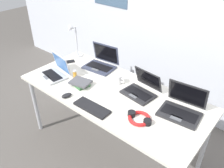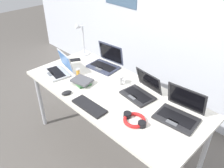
{
  "view_description": "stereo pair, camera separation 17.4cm",
  "coord_description": "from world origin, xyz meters",
  "px_view_note": "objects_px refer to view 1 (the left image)",
  "views": [
    {
      "loc": [
        1.14,
        -1.35,
        1.97
      ],
      "look_at": [
        0.0,
        0.0,
        0.82
      ],
      "focal_mm": 36.95,
      "sensor_mm": 36.0,
      "label": 1
    },
    {
      "loc": [
        1.26,
        -1.23,
        1.97
      ],
      "look_at": [
        0.0,
        0.0,
        0.82
      ],
      "focal_mm": 36.95,
      "sensor_mm": 36.0,
      "label": 2
    }
  ],
  "objects_px": {
    "pill_bottle": "(75,73)",
    "cell_phone": "(69,62)",
    "computer_mouse": "(67,95)",
    "coffee_mug": "(118,79)",
    "headphones": "(139,118)",
    "laptop_front_left": "(55,72)",
    "desk_lamp": "(74,41)",
    "laptop_back_right": "(182,108)",
    "laptop_near_lamp": "(101,63)",
    "external_keyboard": "(92,108)",
    "book_stack": "(81,83)",
    "laptop_near_mouse": "(141,89)"
  },
  "relations": [
    {
      "from": "external_keyboard",
      "to": "computer_mouse",
      "type": "height_order",
      "value": "computer_mouse"
    },
    {
      "from": "cell_phone",
      "to": "pill_bottle",
      "type": "distance_m",
      "value": 0.35
    },
    {
      "from": "desk_lamp",
      "to": "headphones",
      "type": "xyz_separation_m",
      "value": [
        1.22,
        -0.44,
        -0.18
      ]
    },
    {
      "from": "laptop_near_lamp",
      "to": "cell_phone",
      "type": "bearing_deg",
      "value": -156.19
    },
    {
      "from": "external_keyboard",
      "to": "laptop_near_mouse",
      "type": "bearing_deg",
      "value": 65.89
    },
    {
      "from": "laptop_near_lamp",
      "to": "cell_phone",
      "type": "distance_m",
      "value": 0.4
    },
    {
      "from": "cell_phone",
      "to": "book_stack",
      "type": "distance_m",
      "value": 0.52
    },
    {
      "from": "laptop_near_mouse",
      "to": "cell_phone",
      "type": "relative_size",
      "value": 2.32
    },
    {
      "from": "laptop_back_right",
      "to": "cell_phone",
      "type": "relative_size",
      "value": 2.57
    },
    {
      "from": "desk_lamp",
      "to": "cell_phone",
      "type": "height_order",
      "value": "desk_lamp"
    },
    {
      "from": "pill_bottle",
      "to": "coffee_mug",
      "type": "relative_size",
      "value": 0.7
    },
    {
      "from": "computer_mouse",
      "to": "coffee_mug",
      "type": "distance_m",
      "value": 0.52
    },
    {
      "from": "cell_phone",
      "to": "coffee_mug",
      "type": "height_order",
      "value": "coffee_mug"
    },
    {
      "from": "desk_lamp",
      "to": "cell_phone",
      "type": "distance_m",
      "value": 0.25
    },
    {
      "from": "external_keyboard",
      "to": "cell_phone",
      "type": "distance_m",
      "value": 0.9
    },
    {
      "from": "pill_bottle",
      "to": "book_stack",
      "type": "distance_m",
      "value": 0.18
    },
    {
      "from": "desk_lamp",
      "to": "external_keyboard",
      "type": "height_order",
      "value": "desk_lamp"
    },
    {
      "from": "external_keyboard",
      "to": "cell_phone",
      "type": "bearing_deg",
      "value": 150.25
    },
    {
      "from": "pill_bottle",
      "to": "laptop_front_left",
      "type": "bearing_deg",
      "value": -146.42
    },
    {
      "from": "desk_lamp",
      "to": "book_stack",
      "type": "relative_size",
      "value": 1.87
    },
    {
      "from": "external_keyboard",
      "to": "headphones",
      "type": "relative_size",
      "value": 1.54
    },
    {
      "from": "laptop_back_right",
      "to": "pill_bottle",
      "type": "height_order",
      "value": "laptop_back_right"
    },
    {
      "from": "laptop_near_lamp",
      "to": "external_keyboard",
      "type": "bearing_deg",
      "value": -54.03
    },
    {
      "from": "laptop_front_left",
      "to": "headphones",
      "type": "relative_size",
      "value": 1.52
    },
    {
      "from": "computer_mouse",
      "to": "coffee_mug",
      "type": "xyz_separation_m",
      "value": [
        0.21,
        0.48,
        0.03
      ]
    },
    {
      "from": "desk_lamp",
      "to": "laptop_back_right",
      "type": "xyz_separation_m",
      "value": [
        1.43,
        -0.15,
        -0.15
      ]
    },
    {
      "from": "laptop_front_left",
      "to": "computer_mouse",
      "type": "distance_m",
      "value": 0.41
    },
    {
      "from": "laptop_back_right",
      "to": "desk_lamp",
      "type": "bearing_deg",
      "value": 174.17
    },
    {
      "from": "cell_phone",
      "to": "headphones",
      "type": "relative_size",
      "value": 0.64
    },
    {
      "from": "laptop_back_right",
      "to": "laptop_front_left",
      "type": "xyz_separation_m",
      "value": [
        -1.26,
        -0.29,
        -0.0
      ]
    },
    {
      "from": "desk_lamp",
      "to": "cell_phone",
      "type": "xyz_separation_m",
      "value": [
        0.04,
        -0.15,
        -0.19
      ]
    },
    {
      "from": "desk_lamp",
      "to": "coffee_mug",
      "type": "height_order",
      "value": "desk_lamp"
    },
    {
      "from": "laptop_near_lamp",
      "to": "cell_phone",
      "type": "xyz_separation_m",
      "value": [
        -0.36,
        -0.16,
        -0.04
      ]
    },
    {
      "from": "cell_phone",
      "to": "headphones",
      "type": "bearing_deg",
      "value": 15.57
    },
    {
      "from": "coffee_mug",
      "to": "headphones",
      "type": "bearing_deg",
      "value": -34.11
    },
    {
      "from": "laptop_near_lamp",
      "to": "external_keyboard",
      "type": "relative_size",
      "value": 1.06
    },
    {
      "from": "desk_lamp",
      "to": "pill_bottle",
      "type": "distance_m",
      "value": 0.5
    },
    {
      "from": "laptop_near_lamp",
      "to": "laptop_near_mouse",
      "type": "bearing_deg",
      "value": -12.64
    },
    {
      "from": "cell_phone",
      "to": "book_stack",
      "type": "xyz_separation_m",
      "value": [
        0.46,
        -0.24,
        0.02
      ]
    },
    {
      "from": "external_keyboard",
      "to": "headphones",
      "type": "distance_m",
      "value": 0.41
    },
    {
      "from": "laptop_front_left",
      "to": "external_keyboard",
      "type": "bearing_deg",
      "value": -12.16
    },
    {
      "from": "laptop_back_right",
      "to": "book_stack",
      "type": "distance_m",
      "value": 0.96
    },
    {
      "from": "desk_lamp",
      "to": "headphones",
      "type": "relative_size",
      "value": 1.87
    },
    {
      "from": "laptop_near_mouse",
      "to": "coffee_mug",
      "type": "xyz_separation_m",
      "value": [
        -0.27,
        0.0,
        0.0
      ]
    },
    {
      "from": "laptop_near_mouse",
      "to": "headphones",
      "type": "relative_size",
      "value": 1.48
    },
    {
      "from": "laptop_near_lamp",
      "to": "pill_bottle",
      "type": "bearing_deg",
      "value": -100.87
    },
    {
      "from": "laptop_back_right",
      "to": "book_stack",
      "type": "relative_size",
      "value": 1.63
    },
    {
      "from": "laptop_near_lamp",
      "to": "cell_phone",
      "type": "height_order",
      "value": "laptop_near_lamp"
    },
    {
      "from": "laptop_near_lamp",
      "to": "computer_mouse",
      "type": "xyz_separation_m",
      "value": [
        0.14,
        -0.62,
        -0.03
      ]
    },
    {
      "from": "pill_bottle",
      "to": "cell_phone",
      "type": "bearing_deg",
      "value": 150.11
    }
  ]
}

